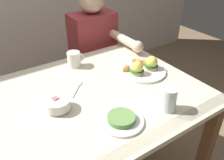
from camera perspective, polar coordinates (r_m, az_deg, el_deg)
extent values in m
cube|color=beige|center=(1.21, -6.24, -4.37)|extent=(1.20, 0.90, 0.03)
cube|color=#3F7F51|center=(0.95, 5.70, -15.67)|extent=(1.20, 0.06, 0.00)
cube|color=#3F7F51|center=(1.52, -13.47, 3.51)|extent=(1.20, 0.06, 0.00)
cube|color=brown|center=(1.54, 21.70, -15.83)|extent=(0.06, 0.06, 0.71)
cube|color=brown|center=(1.94, 3.02, -2.03)|extent=(0.06, 0.06, 0.71)
cylinder|color=white|center=(1.41, 7.52, 2.13)|extent=(0.27, 0.27, 0.01)
cylinder|color=tan|center=(1.36, 6.07, 1.90)|extent=(0.08, 0.08, 0.02)
cylinder|color=#286B2D|center=(1.36, 6.10, 2.34)|extent=(0.08, 0.08, 0.01)
sphere|color=#F7DB56|center=(1.35, 6.16, 3.17)|extent=(0.07, 0.07, 0.07)
cylinder|color=tan|center=(1.43, 9.51, 3.12)|extent=(0.08, 0.08, 0.02)
cylinder|color=#236028|center=(1.42, 9.55, 3.54)|extent=(0.08, 0.08, 0.01)
sphere|color=#F7DB56|center=(1.41, 9.63, 4.35)|extent=(0.07, 0.07, 0.07)
cube|color=tan|center=(1.46, 6.53, 4.35)|extent=(0.04, 0.04, 0.03)
cube|color=#AD7038|center=(1.46, 5.51, 4.43)|extent=(0.04, 0.04, 0.03)
cube|color=tan|center=(1.38, 3.18, 2.63)|extent=(0.03, 0.03, 0.03)
cube|color=#B77A42|center=(1.38, 3.70, 2.85)|extent=(0.03, 0.03, 0.04)
cube|color=tan|center=(1.47, 7.89, 4.27)|extent=(0.04, 0.04, 0.03)
cylinder|color=white|center=(1.14, -12.94, -6.79)|extent=(0.10, 0.10, 0.01)
cylinder|color=white|center=(1.12, -13.10, -5.68)|extent=(0.12, 0.12, 0.04)
cube|color=#EA6B70|center=(1.10, -11.87, -6.06)|extent=(0.03, 0.03, 0.02)
cube|color=#F4DB66|center=(1.12, -12.91, -5.99)|extent=(0.03, 0.03, 0.02)
cube|color=#EA6B70|center=(1.12, -13.61, -4.79)|extent=(0.03, 0.03, 0.03)
cube|color=#EA6B70|center=(1.11, -13.78, -6.02)|extent=(0.04, 0.04, 0.03)
cube|color=#F4DB66|center=(1.13, -13.90, -6.01)|extent=(0.03, 0.03, 0.02)
cube|color=#EA6B70|center=(1.10, -14.36, -6.45)|extent=(0.04, 0.04, 0.03)
cube|color=#EA6B70|center=(1.13, -12.81, -5.50)|extent=(0.03, 0.03, 0.02)
cylinder|color=white|center=(1.46, -9.28, 4.98)|extent=(0.08, 0.08, 0.09)
cylinder|color=black|center=(1.45, -9.42, 6.44)|extent=(0.07, 0.07, 0.01)
torus|color=white|center=(1.48, -7.79, 5.48)|extent=(0.06, 0.02, 0.06)
cube|color=silver|center=(1.24, -8.93, -2.71)|extent=(0.09, 0.10, 0.00)
cube|color=silver|center=(1.30, -7.93, -0.81)|extent=(0.04, 0.04, 0.00)
cylinder|color=silver|center=(1.11, 13.63, -4.57)|extent=(0.07, 0.07, 0.12)
cylinder|color=silver|center=(1.11, 13.55, -5.07)|extent=(0.07, 0.07, 0.09)
cylinder|color=white|center=(1.04, 2.26, -9.97)|extent=(0.20, 0.20, 0.01)
cylinder|color=#66934C|center=(1.03, 2.28, -9.22)|extent=(0.12, 0.12, 0.02)
cylinder|color=#33333D|center=(2.00, -4.87, -5.55)|extent=(0.11, 0.11, 0.45)
cylinder|color=#33333D|center=(2.08, -0.55, -3.89)|extent=(0.11, 0.11, 0.45)
cube|color=#993338|center=(1.88, -4.64, 8.57)|extent=(0.34, 0.20, 0.50)
sphere|color=beige|center=(1.77, -5.15, 18.88)|extent=(0.19, 0.19, 0.19)
cylinder|color=beige|center=(1.71, 3.02, 9.80)|extent=(0.06, 0.30, 0.06)
sphere|color=beige|center=(1.60, 6.25, 8.08)|extent=(0.08, 0.08, 0.08)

